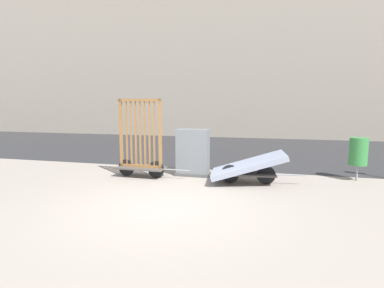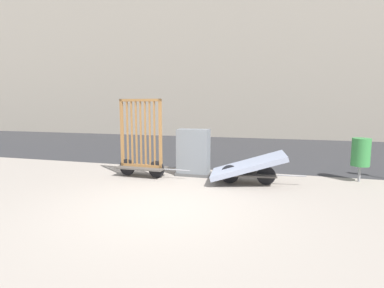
{
  "view_description": "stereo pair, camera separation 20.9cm",
  "coord_description": "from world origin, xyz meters",
  "views": [
    {
      "loc": [
        1.87,
        -5.2,
        1.92
      ],
      "look_at": [
        0.0,
        2.14,
        0.94
      ],
      "focal_mm": 28.0,
      "sensor_mm": 36.0,
      "label": 1
    },
    {
      "loc": [
        2.07,
        -5.15,
        1.92
      ],
      "look_at": [
        0.0,
        2.14,
        0.94
      ],
      "focal_mm": 28.0,
      "sensor_mm": 36.0,
      "label": 2
    }
  ],
  "objects": [
    {
      "name": "road_strip",
      "position": [
        0.0,
        8.1,
        0.0
      ],
      "size": [
        56.0,
        9.23,
        0.01
      ],
      "color": "#2D2D30",
      "rests_on": "ground_plane"
    },
    {
      "name": "building_facade",
      "position": [
        0.0,
        14.72,
        5.75
      ],
      "size": [
        48.0,
        4.0,
        11.49
      ],
      "color": "#9E9384",
      "rests_on": "ground_plane"
    },
    {
      "name": "ground_plane",
      "position": [
        0.0,
        0.0,
        0.0
      ],
      "size": [
        60.0,
        60.0,
        0.0
      ],
      "primitive_type": "plane",
      "color": "gray"
    },
    {
      "name": "trash_bin",
      "position": [
        4.12,
        3.14,
        0.75
      ],
      "size": [
        0.44,
        0.44,
        1.11
      ],
      "color": "gray",
      "rests_on": "ground_plane"
    },
    {
      "name": "bike_cart_with_bedframe",
      "position": [
        -1.42,
        2.14,
        0.74
      ],
      "size": [
        2.06,
        0.6,
        2.09
      ],
      "rotation": [
        0.0,
        0.0,
        -0.03
      ],
      "color": "#4C4742",
      "rests_on": "ground_plane"
    },
    {
      "name": "bike_cart_with_mattress",
      "position": [
        1.43,
        2.14,
        0.43
      ],
      "size": [
        2.31,
        1.27,
        0.79
      ],
      "rotation": [
        0.0,
        0.0,
        0.11
      ],
      "color": "#4C4742",
      "rests_on": "ground_plane"
    },
    {
      "name": "utility_cabinet",
      "position": [
        -0.11,
        2.67,
        0.6
      ],
      "size": [
        0.92,
        0.5,
        1.28
      ],
      "color": "#4C4C4C",
      "rests_on": "ground_plane"
    }
  ]
}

